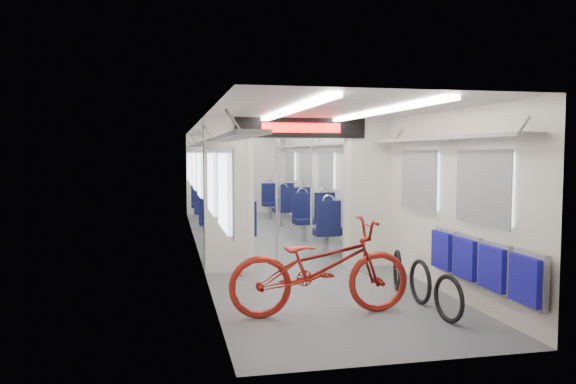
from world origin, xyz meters
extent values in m
plane|color=#515456|center=(0.00, 0.00, 0.00)|extent=(12.00, 12.00, 0.00)
cube|color=silver|center=(-1.45, 0.00, 1.15)|extent=(0.02, 12.00, 2.30)
cube|color=silver|center=(1.45, 0.00, 1.15)|extent=(0.02, 12.00, 2.30)
cube|color=silver|center=(0.00, 6.00, 1.15)|extent=(2.90, 0.02, 2.30)
cube|color=silver|center=(0.00, -6.00, 1.15)|extent=(2.90, 0.02, 2.30)
cube|color=silver|center=(0.00, 0.00, 2.30)|extent=(2.90, 12.00, 0.02)
cube|color=white|center=(-0.55, 0.00, 2.27)|extent=(0.12, 11.40, 0.04)
cube|color=white|center=(0.55, 0.00, 2.27)|extent=(0.12, 11.40, 0.04)
cube|color=silver|center=(-1.12, -2.00, 1.00)|extent=(0.65, 0.18, 2.00)
cube|color=silver|center=(1.12, -2.00, 1.00)|extent=(0.65, 0.18, 2.00)
cube|color=silver|center=(0.00, -2.00, 2.15)|extent=(2.90, 0.18, 0.30)
cylinder|color=silver|center=(-0.80, -2.00, 1.00)|extent=(0.20, 0.20, 2.00)
cylinder|color=silver|center=(0.80, -2.00, 1.00)|extent=(0.20, 0.20, 2.00)
cube|color=black|center=(0.00, -2.11, 2.15)|extent=(2.00, 0.03, 0.30)
cube|color=#FF0C07|center=(0.00, -2.13, 2.15)|extent=(1.20, 0.02, 0.14)
cube|color=silver|center=(-1.42, -4.80, 1.40)|extent=(0.04, 1.00, 0.75)
cube|color=silver|center=(1.42, -4.80, 1.40)|extent=(0.04, 1.00, 0.75)
cube|color=silver|center=(-1.42, -3.20, 1.40)|extent=(0.04, 1.00, 0.75)
cube|color=silver|center=(1.42, -3.20, 1.40)|extent=(0.04, 1.00, 0.75)
cube|color=silver|center=(-1.42, -0.50, 1.40)|extent=(0.04, 1.00, 0.75)
cube|color=silver|center=(1.42, -0.50, 1.40)|extent=(0.04, 1.00, 0.75)
cube|color=silver|center=(-1.42, 1.40, 1.40)|extent=(0.04, 1.00, 0.75)
cube|color=silver|center=(1.42, 1.40, 1.40)|extent=(0.04, 1.00, 0.75)
cube|color=silver|center=(-1.42, 3.30, 1.40)|extent=(0.04, 1.00, 0.75)
cube|color=silver|center=(1.42, 3.30, 1.40)|extent=(0.04, 1.00, 0.75)
cube|color=silver|center=(-1.42, 5.10, 1.40)|extent=(0.04, 1.00, 0.75)
cube|color=silver|center=(1.42, 5.10, 1.40)|extent=(0.04, 1.00, 0.75)
cube|color=gray|center=(-1.27, -4.00, 1.95)|extent=(0.30, 3.60, 0.04)
cube|color=gray|center=(1.27, -4.00, 1.95)|extent=(0.30, 3.60, 0.04)
cube|color=gray|center=(-1.27, 2.00, 1.95)|extent=(0.30, 7.60, 0.04)
cube|color=gray|center=(1.27, 2.00, 1.95)|extent=(0.30, 7.60, 0.04)
cube|color=gray|center=(0.00, 5.94, 1.00)|extent=(0.90, 0.05, 2.00)
imported|color=maroon|center=(-0.35, -4.47, 0.53)|extent=(2.02, 0.73, 1.06)
cube|color=gray|center=(1.38, -5.69, 0.58)|extent=(0.06, 0.47, 0.53)
cube|color=#140E86|center=(1.32, -5.69, 0.58)|extent=(0.06, 0.43, 0.45)
cube|color=gray|center=(1.38, -5.14, 0.58)|extent=(0.06, 0.47, 0.53)
cube|color=#140E86|center=(1.32, -5.14, 0.58)|extent=(0.06, 0.43, 0.45)
cube|color=gray|center=(1.38, -4.59, 0.58)|extent=(0.06, 0.47, 0.53)
cube|color=#140E86|center=(1.32, -4.59, 0.58)|extent=(0.06, 0.43, 0.45)
cube|color=gray|center=(1.38, -4.04, 0.58)|extent=(0.06, 0.47, 0.53)
cube|color=#140E86|center=(1.32, -4.04, 0.58)|extent=(0.06, 0.43, 0.45)
torus|color=black|center=(0.89, -5.03, 0.23)|extent=(0.11, 0.51, 0.51)
torus|color=black|center=(0.92, -4.30, 0.24)|extent=(0.05, 0.53, 0.53)
torus|color=black|center=(0.91, -3.66, 0.24)|extent=(0.19, 0.53, 0.54)
cube|color=#0B0F34|center=(-0.70, -0.75, 0.40)|extent=(0.41, 0.38, 0.10)
cylinder|color=gray|center=(-0.70, -0.75, 0.17)|extent=(0.10, 0.10, 0.35)
cube|color=#0B0F34|center=(-0.70, -0.90, 0.70)|extent=(0.41, 0.07, 0.50)
torus|color=silver|center=(-0.70, -0.90, 0.95)|extent=(0.21, 0.03, 0.21)
cube|color=#0B0F34|center=(-0.70, 0.80, 0.40)|extent=(0.41, 0.38, 0.10)
cylinder|color=gray|center=(-0.70, 0.80, 0.17)|extent=(0.10, 0.10, 0.35)
cube|color=#0B0F34|center=(-0.70, 0.95, 0.70)|extent=(0.41, 0.07, 0.50)
torus|color=silver|center=(-0.70, 0.95, 0.95)|extent=(0.21, 0.03, 0.21)
cube|color=#0B0F34|center=(-1.17, -0.75, 0.40)|extent=(0.41, 0.38, 0.10)
cylinder|color=gray|center=(-1.17, -0.75, 0.17)|extent=(0.10, 0.10, 0.35)
cube|color=#0B0F34|center=(-1.17, -0.90, 0.70)|extent=(0.41, 0.07, 0.50)
torus|color=silver|center=(-1.17, -0.90, 0.95)|extent=(0.21, 0.03, 0.21)
cube|color=#0B0F34|center=(-1.17, 0.80, 0.40)|extent=(0.41, 0.38, 0.10)
cylinder|color=gray|center=(-1.17, 0.80, 0.17)|extent=(0.10, 0.10, 0.35)
cube|color=#0B0F34|center=(-1.17, 0.95, 0.70)|extent=(0.41, 0.07, 0.50)
torus|color=silver|center=(-1.17, 0.95, 0.95)|extent=(0.21, 0.03, 0.21)
cube|color=#0B0F34|center=(0.70, -1.03, 0.40)|extent=(0.42, 0.39, 0.10)
cylinder|color=gray|center=(0.70, -1.03, 0.17)|extent=(0.10, 0.10, 0.35)
cube|color=#0B0F34|center=(0.70, -1.19, 0.71)|extent=(0.42, 0.07, 0.51)
torus|color=silver|center=(0.70, -1.19, 0.96)|extent=(0.21, 0.03, 0.21)
cube|color=#0B0F34|center=(0.70, 0.56, 0.40)|extent=(0.42, 0.39, 0.10)
cylinder|color=gray|center=(0.70, 0.56, 0.17)|extent=(0.10, 0.10, 0.35)
cube|color=#0B0F34|center=(0.70, 0.71, 0.71)|extent=(0.42, 0.07, 0.51)
torus|color=silver|center=(0.70, 0.71, 0.96)|extent=(0.21, 0.03, 0.21)
cube|color=#0B0F34|center=(1.17, -1.03, 0.40)|extent=(0.42, 0.39, 0.10)
cylinder|color=gray|center=(1.17, -1.03, 0.17)|extent=(0.10, 0.10, 0.35)
cube|color=#0B0F34|center=(1.17, -1.19, 0.71)|extent=(0.42, 0.07, 0.51)
torus|color=silver|center=(1.17, -1.19, 0.96)|extent=(0.21, 0.03, 0.21)
cube|color=#0B0F34|center=(1.17, 0.56, 0.40)|extent=(0.42, 0.39, 0.10)
cylinder|color=gray|center=(1.17, 0.56, 0.17)|extent=(0.10, 0.10, 0.35)
cube|color=#0B0F34|center=(1.17, 0.71, 0.71)|extent=(0.42, 0.07, 0.51)
torus|color=silver|center=(1.17, 0.71, 0.96)|extent=(0.21, 0.03, 0.21)
cube|color=#0B0F34|center=(-0.70, 2.84, 0.40)|extent=(0.42, 0.39, 0.10)
cylinder|color=gray|center=(-0.70, 2.84, 0.17)|extent=(0.10, 0.10, 0.35)
cube|color=#0B0F34|center=(-0.70, 2.69, 0.71)|extent=(0.42, 0.07, 0.51)
torus|color=silver|center=(-0.70, 2.69, 0.96)|extent=(0.21, 0.03, 0.21)
cube|color=#0B0F34|center=(-0.70, 4.43, 0.40)|extent=(0.42, 0.39, 0.10)
cylinder|color=gray|center=(-0.70, 4.43, 0.17)|extent=(0.10, 0.10, 0.35)
cube|color=#0B0F34|center=(-0.70, 4.59, 0.71)|extent=(0.42, 0.07, 0.51)
torus|color=silver|center=(-0.70, 4.59, 0.96)|extent=(0.21, 0.03, 0.21)
cube|color=#0B0F34|center=(-1.17, 2.84, 0.40)|extent=(0.42, 0.39, 0.10)
cylinder|color=gray|center=(-1.17, 2.84, 0.17)|extent=(0.10, 0.10, 0.35)
cube|color=#0B0F34|center=(-1.17, 2.69, 0.71)|extent=(0.42, 0.07, 0.51)
torus|color=silver|center=(-1.17, 2.69, 0.96)|extent=(0.21, 0.03, 0.21)
cube|color=#0B0F34|center=(-1.17, 4.43, 0.40)|extent=(0.42, 0.39, 0.10)
cylinder|color=gray|center=(-1.17, 4.43, 0.17)|extent=(0.10, 0.10, 0.35)
cube|color=#0B0F34|center=(-1.17, 4.59, 0.71)|extent=(0.42, 0.07, 0.51)
torus|color=silver|center=(-1.17, 4.59, 0.96)|extent=(0.21, 0.03, 0.21)
cube|color=#0B0F34|center=(0.70, 2.83, 0.40)|extent=(0.41, 0.39, 0.10)
cylinder|color=gray|center=(0.70, 2.83, 0.17)|extent=(0.10, 0.10, 0.35)
cube|color=#0B0F34|center=(0.70, 2.67, 0.70)|extent=(0.41, 0.07, 0.51)
torus|color=silver|center=(0.70, 2.67, 0.96)|extent=(0.21, 0.03, 0.21)
cube|color=#0B0F34|center=(0.70, 4.39, 0.40)|extent=(0.41, 0.39, 0.10)
cylinder|color=gray|center=(0.70, 4.39, 0.17)|extent=(0.10, 0.10, 0.35)
cube|color=#0B0F34|center=(0.70, 4.55, 0.70)|extent=(0.41, 0.07, 0.51)
torus|color=silver|center=(0.70, 4.55, 0.96)|extent=(0.21, 0.03, 0.21)
cube|color=#0B0F34|center=(1.17, 2.83, 0.40)|extent=(0.41, 0.39, 0.10)
cylinder|color=gray|center=(1.17, 2.83, 0.17)|extent=(0.10, 0.10, 0.35)
cube|color=#0B0F34|center=(1.17, 2.67, 0.70)|extent=(0.41, 0.07, 0.51)
torus|color=silver|center=(1.17, 2.67, 0.96)|extent=(0.21, 0.03, 0.21)
cube|color=#0B0F34|center=(1.17, 4.39, 0.40)|extent=(0.41, 0.39, 0.10)
cylinder|color=gray|center=(1.17, 4.39, 0.17)|extent=(0.10, 0.10, 0.35)
cube|color=#0B0F34|center=(1.17, 4.55, 0.70)|extent=(0.41, 0.07, 0.51)
torus|color=silver|center=(1.17, 4.55, 0.96)|extent=(0.21, 0.03, 0.21)
cylinder|color=silver|center=(-0.28, -1.63, 1.15)|extent=(0.04, 0.04, 2.30)
cylinder|color=silver|center=(0.36, -1.34, 1.15)|extent=(0.04, 0.04, 2.30)
cylinder|color=silver|center=(-0.41, 1.64, 1.15)|extent=(0.04, 0.04, 2.30)
cylinder|color=silver|center=(0.38, 1.53, 1.15)|extent=(0.04, 0.04, 2.30)
camera|label=1|loc=(-1.96, -10.32, 1.78)|focal=35.00mm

